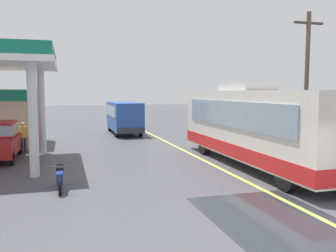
{
  "coord_description": "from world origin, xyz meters",
  "views": [
    {
      "loc": [
        -6.29,
        -6.63,
        3.29
      ],
      "look_at": [
        -1.5,
        10.0,
        1.6
      ],
      "focal_mm": 38.17,
      "sensor_mm": 36.0,
      "label": 1
    }
  ],
  "objects": [
    {
      "name": "lane_divider_stripe",
      "position": [
        0.0,
        15.0,
        0.0
      ],
      "size": [
        0.16,
        50.0,
        0.01
      ],
      "primitive_type": "cube",
      "color": "#D8CC4C",
      "rests_on": "ground"
    },
    {
      "name": "utility_pole_roadside",
      "position": [
        6.49,
        10.23,
        3.96
      ],
      "size": [
        1.8,
        0.24,
        7.57
      ],
      "color": "brown",
      "rests_on": "ground"
    },
    {
      "name": "coach_bus_main",
      "position": [
        1.74,
        7.24,
        1.72
      ],
      "size": [
        2.6,
        11.04,
        3.69
      ],
      "color": "silver",
      "rests_on": "ground"
    },
    {
      "name": "ground",
      "position": [
        0.0,
        20.0,
        0.0
      ],
      "size": [
        120.0,
        120.0,
        0.0
      ],
      "primitive_type": "plane",
      "color": "#424247"
    },
    {
      "name": "motorcycle_parked_forecourt",
      "position": [
        -6.53,
        5.62,
        0.44
      ],
      "size": [
        0.55,
        1.8,
        0.92
      ],
      "color": "black",
      "rests_on": "ground"
    },
    {
      "name": "pedestrian_near_pump",
      "position": [
        -8.5,
        13.64,
        0.93
      ],
      "size": [
        0.55,
        0.22,
        1.66
      ],
      "color": "#33333F",
      "rests_on": "ground"
    },
    {
      "name": "wet_puddle_patch",
      "position": [
        -1.19,
        1.23,
        0.0
      ],
      "size": [
        3.23,
        4.59,
        0.01
      ],
      "primitive_type": "cube",
      "color": "#26282D",
      "rests_on": "ground"
    },
    {
      "name": "minibus_opposing_lane",
      "position": [
        -1.93,
        20.84,
        1.47
      ],
      "size": [
        2.04,
        6.13,
        2.44
      ],
      "color": "#264C9E",
      "rests_on": "ground"
    }
  ]
}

